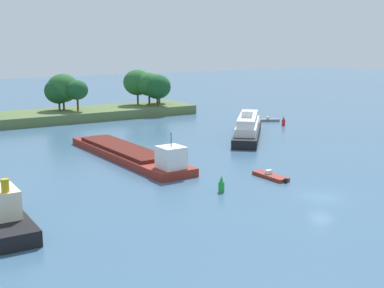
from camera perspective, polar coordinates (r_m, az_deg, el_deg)
name	(u,v)px	position (r m, az deg, el deg)	size (l,w,h in m)	color
ground_plane	(321,197)	(59.92, 13.90, -5.66)	(400.00, 400.00, 0.00)	#3D607F
treeline_island	(90,99)	(118.16, -11.08, 4.82)	(50.18, 13.21, 10.18)	#566B3D
cargo_barge	(130,153)	(76.58, -6.77, -1.01)	(6.85, 29.29, 5.65)	maroon
small_motorboat	(271,176)	(66.79, 8.56, -3.47)	(1.83, 5.60, 0.95)	maroon
white_riverboat	(248,128)	(92.86, 6.09, 1.76)	(17.01, 18.98, 6.63)	black
fishing_skiff	(266,120)	(112.39, 8.04, 2.60)	(5.69, 3.59, 0.99)	slate
tugboat	(3,215)	(51.43, -19.92, -7.29)	(3.86, 12.15, 5.25)	black
channel_buoy_red	(284,121)	(107.46, 9.94, 2.43)	(0.70, 0.70, 1.90)	red
channel_buoy_green	(221,185)	(60.06, 3.22, -4.49)	(0.70, 0.70, 1.90)	green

